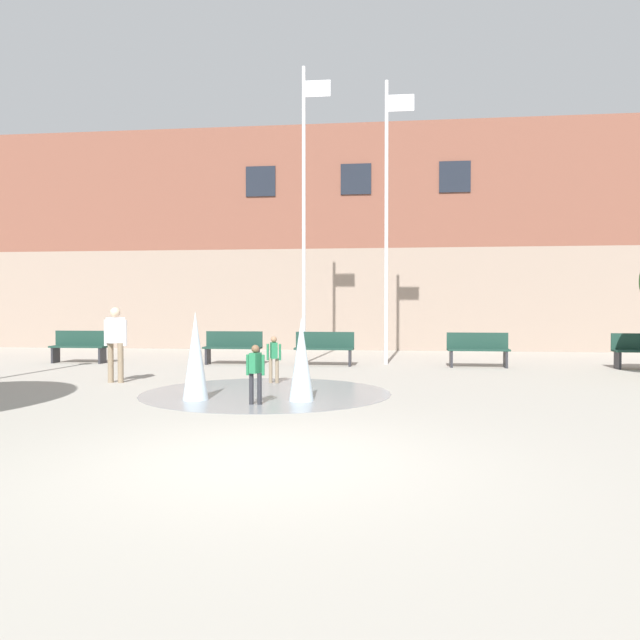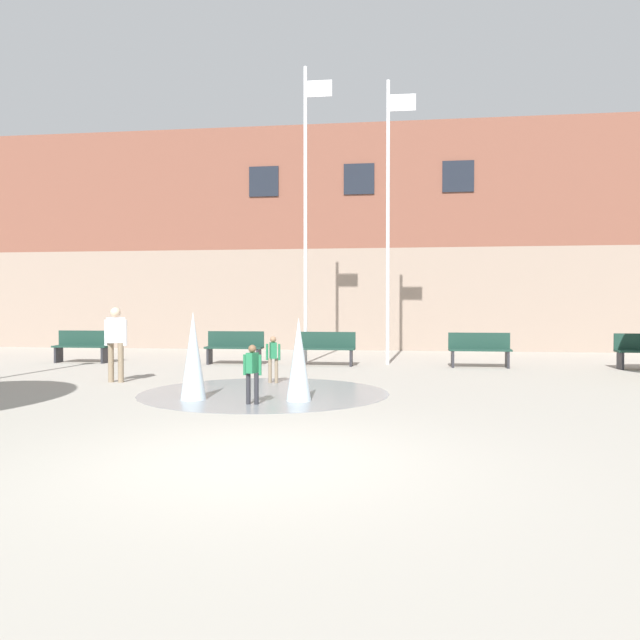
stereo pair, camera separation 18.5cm
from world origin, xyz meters
The scene contains 12 objects.
ground_plane centered at (0.00, 0.00, 0.00)m, with size 100.00×100.00×0.00m, color #9E998E.
library_building centered at (0.00, 19.15, 4.11)m, with size 36.00×6.05×8.22m.
splash_fountain centered at (-1.13, 4.24, 0.57)m, with size 4.65×4.65×1.53m.
park_bench_far_left centered at (-7.48, 10.30, 0.48)m, with size 1.60×0.44×0.91m.
park_bench_center centered at (-3.05, 10.39, 0.48)m, with size 1.60×0.44×0.91m.
park_bench_under_right_flagpole centered at (-0.49, 10.32, 0.48)m, with size 1.60×0.44×0.91m.
park_bench_near_trashcan centered at (3.58, 10.37, 0.48)m, with size 1.60×0.44×0.91m.
child_with_pink_shirt centered at (-0.88, 3.60, 0.58)m, with size 0.31×0.24×0.99m.
adult_near_bench centered at (-4.47, 6.11, 0.93)m, with size 0.50×0.38×1.59m.
child_in_fountain centered at (-1.12, 6.41, 0.58)m, with size 0.31×0.24×0.99m.
flagpole_left centered at (-1.12, 10.93, 4.40)m, with size 0.80×0.10×8.30m.
flagpole_right centered at (1.19, 10.93, 4.15)m, with size 0.80×0.10×7.81m.
Camera 1 is at (1.38, -6.42, 1.64)m, focal length 35.00 mm.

